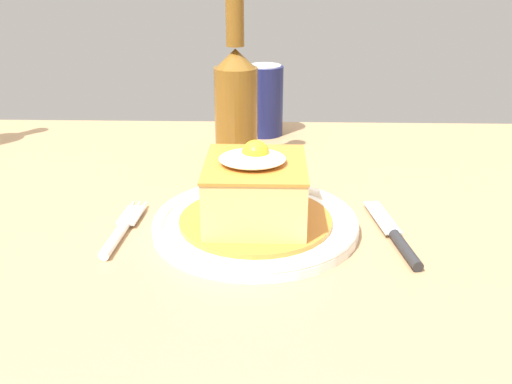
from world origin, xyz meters
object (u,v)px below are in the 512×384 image
at_px(fork, 120,231).
at_px(soda_can, 264,100).
at_px(main_plate, 256,223).
at_px(beer_bottle_amber, 236,102).
at_px(knife, 398,240).

xyz_separation_m(fork, soda_can, (0.16, 0.41, 0.06)).
distance_m(main_plate, beer_bottle_amber, 0.24).
bearing_deg(main_plate, knife, -11.18).
xyz_separation_m(main_plate, beer_bottle_amber, (-0.04, 0.22, 0.09)).
relative_size(main_plate, soda_can, 1.94).
distance_m(knife, soda_can, 0.45).
relative_size(main_plate, beer_bottle_amber, 0.91).
xyz_separation_m(knife, beer_bottle_amber, (-0.20, 0.25, 0.09)).
bearing_deg(main_plate, soda_can, 89.39).
height_order(fork, knife, same).
bearing_deg(soda_can, fork, -111.41).
bearing_deg(main_plate, beer_bottle_amber, 99.14).
distance_m(fork, knife, 0.32).
xyz_separation_m(knife, soda_can, (-0.16, 0.42, 0.06)).
xyz_separation_m(main_plate, knife, (0.16, -0.03, -0.00)).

